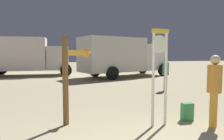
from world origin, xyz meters
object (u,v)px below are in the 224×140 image
Objects in this scene: person_near_clock at (214,87)px; box_truck_near at (21,55)px; backpack at (187,112)px; arrow_sign at (75,67)px; person_distant at (166,73)px; standing_clock at (160,67)px; box_truck_far at (121,56)px.

person_near_clock is 15.32m from box_truck_near.
arrow_sign is at bearing 167.82° from backpack.
box_truck_near is at bearing 131.84° from person_distant.
standing_clock is 0.33× the size of box_truck_far.
arrow_sign is 13.03m from box_truck_near.
person_near_clock is 0.24× the size of box_truck_far.
standing_clock is at bearing -167.56° from backpack.
backpack is (0.91, 0.20, -1.22)m from standing_clock.
person_near_clock is (1.24, -0.39, -0.48)m from standing_clock.
standing_clock is 1.53× the size of person_distant.
person_distant is at bearing 75.45° from person_near_clock.
box_truck_near is 0.99× the size of box_truck_far.
person_distant is (4.49, 3.71, -0.57)m from arrow_sign.
person_near_clock reaches higher than person_distant.
box_truck_near is (-5.41, 13.39, 0.19)m from standing_clock.
arrow_sign is at bearing -74.67° from box_truck_near.
box_truck_far is (0.84, 11.15, 0.63)m from person_near_clock.
person_near_clock is at bearing -60.47° from backpack.
backpack is 0.06× the size of box_truck_far.
box_truck_near reaches higher than box_truck_far.
person_near_clock is 0.24× the size of box_truck_near.
person_distant is (2.52, 4.53, -0.59)m from standing_clock.
arrow_sign reaches higher than person_near_clock.
person_distant is (1.61, 4.33, 0.63)m from backpack.
box_truck_near reaches higher than backpack.
person_near_clock is at bearing -64.20° from box_truck_near.
arrow_sign is 0.31× the size of box_truck_far.
box_truck_far reaches higher than standing_clock.
backpack is 0.07× the size of box_truck_near.
person_distant is at bearing -48.16° from box_truck_near.
arrow_sign is at bearing -112.20° from box_truck_far.
arrow_sign is 5.85m from person_distant.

